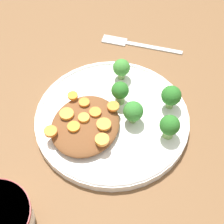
{
  "coord_description": "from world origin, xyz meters",
  "views": [
    {
      "loc": [
        0.38,
        0.16,
        0.57
      ],
      "look_at": [
        0.0,
        0.0,
        0.03
      ],
      "focal_mm": 60.0,
      "sensor_mm": 36.0,
      "label": 1
    }
  ],
  "objects": [
    {
      "name": "broccoli_floret_0",
      "position": [
        -0.06,
        0.09,
        0.05
      ],
      "size": [
        0.04,
        0.04,
        0.05
      ],
      "color": "#759E51",
      "rests_on": "plate"
    },
    {
      "name": "carrot_slice_0",
      "position": [
        0.04,
        -0.04,
        0.04
      ],
      "size": [
        0.02,
        0.02,
        0.01
      ],
      "primitive_type": "cylinder",
      "color": "orange",
      "rests_on": "stew_mound"
    },
    {
      "name": "carrot_slice_2",
      "position": [
        0.04,
        -0.07,
        0.04
      ],
      "size": [
        0.03,
        0.03,
        0.01
      ],
      "primitive_type": "cylinder",
      "color": "orange",
      "rests_on": "stew_mound"
    },
    {
      "name": "carrot_slice_4",
      "position": [
        0.04,
        0.0,
        0.04
      ],
      "size": [
        0.03,
        0.03,
        0.01
      ],
      "primitive_type": "cylinder",
      "color": "orange",
      "rests_on": "stew_mound"
    },
    {
      "name": "carrot_slice_9",
      "position": [
        0.02,
        -0.02,
        0.04
      ],
      "size": [
        0.02,
        0.02,
        0.0
      ],
      "primitive_type": "cylinder",
      "color": "orange",
      "rests_on": "stew_mound"
    },
    {
      "name": "carrot_slice_8",
      "position": [
        0.07,
        0.01,
        0.04
      ],
      "size": [
        0.02,
        0.02,
        0.01
      ],
      "primitive_type": "cylinder",
      "color": "orange",
      "rests_on": "stew_mound"
    },
    {
      "name": "broccoli_floret_3",
      "position": [
        -0.04,
        -0.0,
        0.05
      ],
      "size": [
        0.03,
        0.03,
        0.05
      ],
      "color": "#7FA85B",
      "rests_on": "plate"
    },
    {
      "name": "stew_mound",
      "position": [
        0.04,
        -0.03,
        0.03
      ],
      "size": [
        0.14,
        0.12,
        0.02
      ],
      "primitive_type": "ellipsoid",
      "color": "brown",
      "rests_on": "plate"
    },
    {
      "name": "broccoli_floret_1",
      "position": [
        -0.01,
        0.04,
        0.04
      ],
      "size": [
        0.04,
        0.04,
        0.05
      ],
      "color": "#759E51",
      "rests_on": "plate"
    },
    {
      "name": "broccoli_floret_4",
      "position": [
        0.0,
        0.11,
        0.05
      ],
      "size": [
        0.04,
        0.04,
        0.05
      ],
      "color": "#759E51",
      "rests_on": "plate"
    },
    {
      "name": "carrot_slice_3",
      "position": [
        -0.0,
        -0.08,
        0.04
      ],
      "size": [
        0.02,
        0.02,
        0.0
      ],
      "primitive_type": "cylinder",
      "color": "orange",
      "rests_on": "stew_mound"
    },
    {
      "name": "carrot_slice_7",
      "position": [
        0.01,
        -0.05,
        0.04
      ],
      "size": [
        0.02,
        0.02,
        0.0
      ],
      "primitive_type": "cylinder",
      "color": "orange",
      "rests_on": "stew_mound"
    },
    {
      "name": "carrot_slice_5",
      "position": [
        -0.01,
        0.0,
        0.04
      ],
      "size": [
        0.02,
        0.02,
        0.01
      ],
      "primitive_type": "cylinder",
      "color": "orange",
      "rests_on": "stew_mound"
    },
    {
      "name": "ground_plane",
      "position": [
        0.0,
        0.0,
        0.0
      ],
      "size": [
        4.0,
        4.0,
        0.0
      ],
      "primitive_type": "plane",
      "color": "brown"
    },
    {
      "name": "plate",
      "position": [
        0.0,
        0.0,
        0.01
      ],
      "size": [
        0.29,
        0.29,
        0.02
      ],
      "color": "white",
      "rests_on": "ground_plane"
    },
    {
      "name": "broccoli_floret_2",
      "position": [
        -0.1,
        -0.02,
        0.04
      ],
      "size": [
        0.03,
        0.03,
        0.05
      ],
      "color": "#7FA85B",
      "rests_on": "plate"
    },
    {
      "name": "carrot_slice_6",
      "position": [
        0.06,
        -0.05,
        0.04
      ],
      "size": [
        0.02,
        0.02,
        0.0
      ],
      "primitive_type": "cylinder",
      "color": "orange",
      "rests_on": "stew_mound"
    },
    {
      "name": "fork",
      "position": [
        -0.21,
        -0.04,
        0.0
      ],
      "size": [
        0.04,
        0.18,
        0.01
      ],
      "rotation": [
        0.0,
        0.0,
        11.13
      ],
      "color": "beige",
      "rests_on": "ground_plane"
    },
    {
      "name": "carrot_slice_1",
      "position": [
        0.09,
        -0.08,
        0.04
      ],
      "size": [
        0.02,
        0.02,
        0.01
      ],
      "primitive_type": "cylinder",
      "color": "orange",
      "rests_on": "stew_mound"
    }
  ]
}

